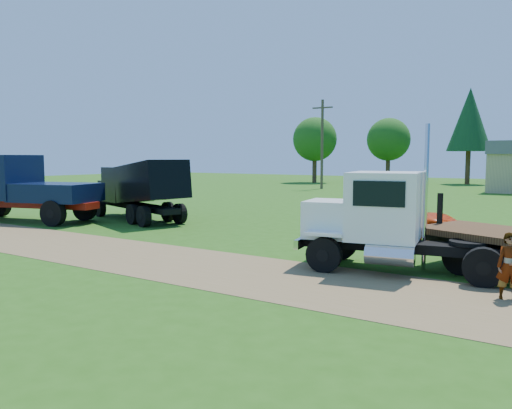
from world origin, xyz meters
The scene contains 8 objects.
ground centered at (0.00, 0.00, 0.00)m, with size 140.00×140.00×0.00m, color #265612.
dirt_track centered at (0.00, 0.00, 0.01)m, with size 120.00×4.20×0.01m, color brown.
white_semi_tractor centered at (3.63, 2.46, 1.42)m, with size 7.05×3.32×4.17m.
black_dump_truck centered at (-10.55, 6.63, 1.72)m, with size 7.31×4.20×3.12m.
navy_truck centered at (-15.56, 3.21, 1.71)m, with size 7.84×4.46×3.34m.
orange_pickup centered at (2.12, 8.38, 0.72)m, with size 2.38×5.16×1.44m, color #E7410A.
spectator_a centered at (6.93, 1.08, 0.77)m, with size 0.56×0.37×1.53m, color #999999.
spectator_b centered at (0.46, 8.59, 0.82)m, with size 0.80×0.62×1.64m, color #999999.
Camera 1 is at (8.17, -11.33, 3.22)m, focal length 35.00 mm.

